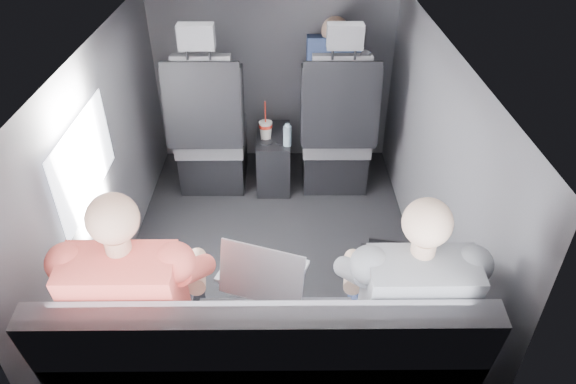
{
  "coord_description": "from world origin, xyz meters",
  "views": [
    {
      "loc": [
        0.08,
        -2.42,
        2.18
      ],
      "look_at": [
        0.1,
        -0.05,
        0.54
      ],
      "focal_mm": 32.0,
      "sensor_mm": 36.0,
      "label": 1
    }
  ],
  "objects_px": {
    "rear_bench": "(266,372)",
    "passenger_rear_right": "(403,303)",
    "soda_cup": "(266,130)",
    "laptop_black": "(404,269)",
    "passenger_front_right": "(333,78)",
    "center_console": "(274,158)",
    "laptop_white": "(153,274)",
    "laptop_silver": "(262,272)",
    "front_seat_left": "(211,138)",
    "front_seat_right": "(336,137)",
    "water_bottle": "(287,135)",
    "passenger_rear_left": "(144,303)"
  },
  "relations": [
    {
      "from": "rear_bench",
      "to": "passenger_rear_right",
      "type": "height_order",
      "value": "passenger_rear_right"
    },
    {
      "from": "soda_cup",
      "to": "laptop_black",
      "type": "height_order",
      "value": "laptop_black"
    },
    {
      "from": "laptop_black",
      "to": "passenger_front_right",
      "type": "bearing_deg",
      "value": 95.01
    },
    {
      "from": "center_console",
      "to": "laptop_white",
      "type": "xyz_separation_m",
      "value": [
        -0.49,
        -1.69,
        0.43
      ]
    },
    {
      "from": "center_console",
      "to": "rear_bench",
      "type": "distance_m",
      "value": 1.94
    },
    {
      "from": "rear_bench",
      "to": "laptop_silver",
      "type": "distance_m",
      "value": 0.42
    },
    {
      "from": "laptop_white",
      "to": "laptop_black",
      "type": "height_order",
      "value": "laptop_black"
    },
    {
      "from": "front_seat_left",
      "to": "front_seat_right",
      "type": "bearing_deg",
      "value": 0.0
    },
    {
      "from": "front_seat_left",
      "to": "water_bottle",
      "type": "relative_size",
      "value": 7.62
    },
    {
      "from": "laptop_white",
      "to": "passenger_rear_right",
      "type": "distance_m",
      "value": 1.06
    },
    {
      "from": "laptop_black",
      "to": "passenger_rear_left",
      "type": "bearing_deg",
      "value": -170.35
    },
    {
      "from": "laptop_black",
      "to": "passenger_rear_left",
      "type": "xyz_separation_m",
      "value": [
        -1.09,
        -0.18,
        -0.01
      ]
    },
    {
      "from": "front_seat_right",
      "to": "laptop_silver",
      "type": "height_order",
      "value": "front_seat_right"
    },
    {
      "from": "front_seat_right",
      "to": "passenger_rear_right",
      "type": "bearing_deg",
      "value": -86.57
    },
    {
      "from": "front_seat_right",
      "to": "passenger_rear_left",
      "type": "xyz_separation_m",
      "value": [
        -0.94,
        -1.81,
        0.23
      ]
    },
    {
      "from": "center_console",
      "to": "soda_cup",
      "type": "height_order",
      "value": "soda_cup"
    },
    {
      "from": "front_seat_left",
      "to": "passenger_rear_left",
      "type": "height_order",
      "value": "front_seat_left"
    },
    {
      "from": "laptop_white",
      "to": "passenger_rear_left",
      "type": "height_order",
      "value": "passenger_rear_left"
    },
    {
      "from": "front_seat_right",
      "to": "center_console",
      "type": "height_order",
      "value": "front_seat_right"
    },
    {
      "from": "laptop_black",
      "to": "passenger_rear_right",
      "type": "relative_size",
      "value": 0.34
    },
    {
      "from": "rear_bench",
      "to": "laptop_white",
      "type": "distance_m",
      "value": 0.64
    },
    {
      "from": "soda_cup",
      "to": "laptop_white",
      "type": "relative_size",
      "value": 0.72
    },
    {
      "from": "soda_cup",
      "to": "laptop_white",
      "type": "distance_m",
      "value": 1.69
    },
    {
      "from": "center_console",
      "to": "laptop_black",
      "type": "distance_m",
      "value": 1.82
    },
    {
      "from": "front_seat_left",
      "to": "center_console",
      "type": "bearing_deg",
      "value": 5.07
    },
    {
      "from": "front_seat_left",
      "to": "laptop_silver",
      "type": "relative_size",
      "value": 2.94
    },
    {
      "from": "laptop_white",
      "to": "soda_cup",
      "type": "bearing_deg",
      "value": 75.09
    },
    {
      "from": "rear_bench",
      "to": "soda_cup",
      "type": "relative_size",
      "value": 5.53
    },
    {
      "from": "passenger_front_right",
      "to": "passenger_rear_right",
      "type": "bearing_deg",
      "value": -86.49
    },
    {
      "from": "rear_bench",
      "to": "passenger_rear_right",
      "type": "xyz_separation_m",
      "value": [
        0.56,
        0.1,
        0.31
      ]
    },
    {
      "from": "laptop_white",
      "to": "passenger_rear_right",
      "type": "bearing_deg",
      "value": -8.77
    },
    {
      "from": "center_console",
      "to": "passenger_rear_left",
      "type": "xyz_separation_m",
      "value": [
        -0.49,
        -1.85,
        0.43
      ]
    },
    {
      "from": "front_seat_left",
      "to": "rear_bench",
      "type": "xyz_separation_m",
      "value": [
        0.45,
        -1.9,
        -0.09
      ]
    },
    {
      "from": "passenger_rear_right",
      "to": "center_console",
      "type": "bearing_deg",
      "value": 106.83
    },
    {
      "from": "front_seat_left",
      "to": "laptop_white",
      "type": "height_order",
      "value": "front_seat_left"
    },
    {
      "from": "front_seat_left",
      "to": "laptop_silver",
      "type": "height_order",
      "value": "front_seat_left"
    },
    {
      "from": "front_seat_right",
      "to": "water_bottle",
      "type": "height_order",
      "value": "front_seat_right"
    },
    {
      "from": "front_seat_right",
      "to": "passenger_front_right",
      "type": "relative_size",
      "value": 1.69
    },
    {
      "from": "passenger_front_right",
      "to": "center_console",
      "type": "bearing_deg",
      "value": -153.2
    },
    {
      "from": "laptop_silver",
      "to": "laptop_white",
      "type": "bearing_deg",
      "value": -179.07
    },
    {
      "from": "water_bottle",
      "to": "laptop_silver",
      "type": "distance_m",
      "value": 1.54
    },
    {
      "from": "front_seat_right",
      "to": "laptop_black",
      "type": "height_order",
      "value": "front_seat_right"
    },
    {
      "from": "laptop_silver",
      "to": "passenger_rear_right",
      "type": "xyz_separation_m",
      "value": [
        0.58,
        -0.17,
        -0.02
      ]
    },
    {
      "from": "front_seat_left",
      "to": "laptop_white",
      "type": "xyz_separation_m",
      "value": [
        -0.04,
        -1.65,
        0.23
      ]
    },
    {
      "from": "front_seat_left",
      "to": "passenger_rear_left",
      "type": "distance_m",
      "value": 1.82
    },
    {
      "from": "passenger_front_right",
      "to": "laptop_black",
      "type": "bearing_deg",
      "value": -84.99
    },
    {
      "from": "front_seat_left",
      "to": "laptop_black",
      "type": "relative_size",
      "value": 3.08
    },
    {
      "from": "passenger_rear_right",
      "to": "passenger_front_right",
      "type": "relative_size",
      "value": 1.6
    },
    {
      "from": "laptop_silver",
      "to": "laptop_black",
      "type": "relative_size",
      "value": 1.05
    },
    {
      "from": "passenger_front_right",
      "to": "laptop_white",
      "type": "bearing_deg",
      "value": -115.72
    }
  ]
}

